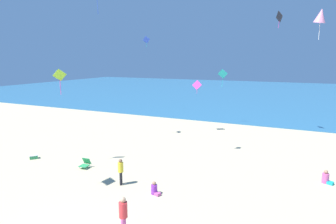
# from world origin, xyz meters

# --- Properties ---
(ground_plane) EXTENTS (120.00, 120.00, 0.00)m
(ground_plane) POSITION_xyz_m (0.00, 10.00, 0.00)
(ground_plane) COLOR #C6B58C
(ocean_water) EXTENTS (120.00, 60.00, 0.05)m
(ocean_water) POSITION_xyz_m (0.00, 53.18, 0.03)
(ocean_water) COLOR teal
(ocean_water) RESTS_ON ground_plane
(beach_chair_near_camera) EXTENTS (0.56, 0.69, 0.59)m
(beach_chair_near_camera) POSITION_xyz_m (-4.98, 7.31, 0.26)
(beach_chair_near_camera) COLOR #2D9956
(beach_chair_near_camera) RESTS_ON ground_plane
(cooler_box) EXTENTS (0.59, 0.62, 0.25)m
(cooler_box) POSITION_xyz_m (-9.19, 7.14, 0.13)
(cooler_box) COLOR #339956
(cooler_box) RESTS_ON ground_plane
(person_0) EXTENTS (0.39, 0.39, 1.58)m
(person_0) POSITION_xyz_m (1.02, 2.40, 0.91)
(person_0) COLOR #D8599E
(person_0) RESTS_ON ground_plane
(person_1) EXTENTS (0.65, 0.50, 0.73)m
(person_1) POSITION_xyz_m (8.16, 10.92, 0.27)
(person_1) COLOR #D8599E
(person_1) RESTS_ON ground_plane
(person_2) EXTENTS (0.37, 0.37, 1.41)m
(person_2) POSITION_xyz_m (-1.65, 6.19, 0.81)
(person_2) COLOR black
(person_2) RESTS_ON ground_plane
(person_4) EXTENTS (0.57, 0.42, 0.65)m
(person_4) POSITION_xyz_m (0.47, 5.94, 0.24)
(person_4) COLOR purple
(person_4) RESTS_ON ground_plane
(kite_black) EXTENTS (0.58, 0.80, 1.38)m
(kite_black) POSITION_xyz_m (4.50, 20.56, 9.93)
(kite_black) COLOR black
(kite_teal) EXTENTS (1.00, 0.39, 1.80)m
(kite_teal) POSITION_xyz_m (-0.57, 22.62, 5.06)
(kite_teal) COLOR #1EADAD
(kite_magenta) EXTENTS (0.90, 0.32, 1.20)m
(kite_magenta) POSITION_xyz_m (-1.82, 18.56, 4.25)
(kite_magenta) COLOR #DB3DA8
(kite_lime) EXTENTS (0.66, 0.51, 1.54)m
(kite_lime) POSITION_xyz_m (-6.52, 7.24, 5.54)
(kite_lime) COLOR #99DB33
(kite_blue) EXTENTS (0.94, 0.42, 1.33)m
(kite_blue) POSITION_xyz_m (-10.96, 25.90, 8.83)
(kite_blue) COLOR blue
(kite_pink) EXTENTS (1.05, 1.03, 1.87)m
(kite_pink) POSITION_xyz_m (7.33, 14.72, 9.10)
(kite_pink) COLOR pink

